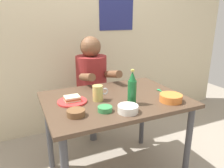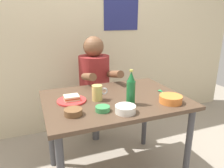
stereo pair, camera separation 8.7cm
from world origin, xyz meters
name	(u,v)px [view 1 (the left image)]	position (x,y,z in m)	size (l,w,h in m)	color
wall_back	(76,22)	(0.00, 1.05, 1.30)	(4.40, 0.09, 2.60)	beige
dining_table	(115,108)	(0.00, 0.00, 0.65)	(1.10, 0.80, 0.74)	#4C3828
stool	(93,112)	(0.03, 0.63, 0.35)	(0.34, 0.34, 0.45)	#4C4C51
person_seated	(92,76)	(0.03, 0.62, 0.77)	(0.33, 0.56, 0.72)	maroon
plate_orange	(72,102)	(-0.33, 0.04, 0.75)	(0.22, 0.22, 0.01)	red
sandwich	(72,98)	(-0.33, 0.04, 0.77)	(0.11, 0.09, 0.04)	beige
beer_mug	(98,93)	(-0.14, 0.00, 0.80)	(0.13, 0.08, 0.12)	#D1BC66
beer_bottle	(132,89)	(0.06, -0.17, 0.86)	(0.06, 0.06, 0.26)	#19602D
soup_bowl_orange	(171,98)	(0.36, -0.25, 0.77)	(0.17, 0.17, 0.05)	orange
rice_bowl_white	(128,109)	(-0.03, -0.28, 0.77)	(0.14, 0.14, 0.05)	silver
condiment_bowl_brown	(76,113)	(-0.37, -0.19, 0.76)	(0.12, 0.12, 0.04)	brown
dip_bowl_green	(105,109)	(-0.17, -0.20, 0.76)	(0.10, 0.10, 0.03)	#388C4C
spoon	(160,91)	(0.43, -0.02, 0.75)	(0.04, 0.12, 0.01)	#26A559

